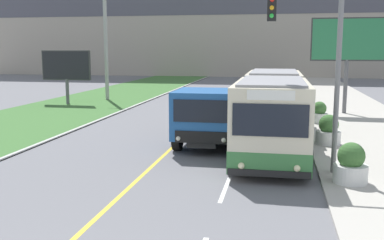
{
  "coord_description": "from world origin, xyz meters",
  "views": [
    {
      "loc": [
        4.15,
        -4.53,
        3.99
      ],
      "look_at": [
        1.1,
        11.36,
        1.4
      ],
      "focal_mm": 42.0,
      "sensor_mm": 36.0,
      "label": 1
    }
  ],
  "objects_px": {
    "planter_round_second": "(328,131)",
    "planter_round_third": "(319,113)",
    "utility_pole_far": "(106,34)",
    "car_distant": "(279,92)",
    "billboard_large": "(348,43)",
    "planter_round_near": "(351,165)",
    "dump_truck": "(209,117)",
    "billboard_small": "(66,67)",
    "traffic_light_mast": "(317,54)",
    "city_bus": "(273,110)"
  },
  "relations": [
    {
      "from": "planter_round_near",
      "to": "car_distant",
      "type": "bearing_deg",
      "value": 95.52
    },
    {
      "from": "utility_pole_far",
      "to": "billboard_small",
      "type": "height_order",
      "value": "utility_pole_far"
    },
    {
      "from": "dump_truck",
      "to": "billboard_large",
      "type": "height_order",
      "value": "billboard_large"
    },
    {
      "from": "city_bus",
      "to": "planter_round_second",
      "type": "xyz_separation_m",
      "value": [
        2.29,
        0.25,
        -0.87
      ]
    },
    {
      "from": "dump_truck",
      "to": "planter_round_third",
      "type": "bearing_deg",
      "value": 52.37
    },
    {
      "from": "traffic_light_mast",
      "to": "planter_round_third",
      "type": "bearing_deg",
      "value": 84.09
    },
    {
      "from": "city_bus",
      "to": "billboard_small",
      "type": "xyz_separation_m",
      "value": [
        -14.75,
        11.39,
        1.19
      ]
    },
    {
      "from": "billboard_large",
      "to": "billboard_small",
      "type": "xyz_separation_m",
      "value": [
        -18.95,
        1.62,
        -1.63
      ]
    },
    {
      "from": "billboard_small",
      "to": "planter_round_third",
      "type": "distance_m",
      "value": 18.17
    },
    {
      "from": "planter_round_second",
      "to": "planter_round_third",
      "type": "height_order",
      "value": "planter_round_second"
    },
    {
      "from": "car_distant",
      "to": "billboard_large",
      "type": "bearing_deg",
      "value": -58.88
    },
    {
      "from": "dump_truck",
      "to": "billboard_small",
      "type": "height_order",
      "value": "billboard_small"
    },
    {
      "from": "city_bus",
      "to": "billboard_large",
      "type": "distance_m",
      "value": 11.0
    },
    {
      "from": "car_distant",
      "to": "planter_round_second",
      "type": "distance_m",
      "value": 16.14
    },
    {
      "from": "dump_truck",
      "to": "city_bus",
      "type": "bearing_deg",
      "value": 14.65
    },
    {
      "from": "billboard_small",
      "to": "planter_round_second",
      "type": "height_order",
      "value": "billboard_small"
    },
    {
      "from": "planter_round_second",
      "to": "utility_pole_far",
      "type": "bearing_deg",
      "value": 136.93
    },
    {
      "from": "utility_pole_far",
      "to": "planter_round_near",
      "type": "distance_m",
      "value": 25.3
    },
    {
      "from": "car_distant",
      "to": "traffic_light_mast",
      "type": "bearing_deg",
      "value": -86.99
    },
    {
      "from": "city_bus",
      "to": "dump_truck",
      "type": "distance_m",
      "value": 2.63
    },
    {
      "from": "utility_pole_far",
      "to": "planter_round_near",
      "type": "bearing_deg",
      "value": -52.18
    },
    {
      "from": "traffic_light_mast",
      "to": "planter_round_near",
      "type": "xyz_separation_m",
      "value": [
        1.0,
        -1.04,
        -3.22
      ]
    },
    {
      "from": "billboard_small",
      "to": "planter_round_near",
      "type": "xyz_separation_m",
      "value": [
        17.1,
        -16.6,
        -2.07
      ]
    },
    {
      "from": "car_distant",
      "to": "planter_round_second",
      "type": "bearing_deg",
      "value": -82.86
    },
    {
      "from": "billboard_large",
      "to": "planter_round_near",
      "type": "height_order",
      "value": "billboard_large"
    },
    {
      "from": "traffic_light_mast",
      "to": "car_distant",
      "type": "bearing_deg",
      "value": 93.01
    },
    {
      "from": "utility_pole_far",
      "to": "traffic_light_mast",
      "type": "height_order",
      "value": "utility_pole_far"
    },
    {
      "from": "billboard_large",
      "to": "billboard_small",
      "type": "bearing_deg",
      "value": 175.1
    },
    {
      "from": "traffic_light_mast",
      "to": "planter_round_second",
      "type": "relative_size",
      "value": 4.9
    },
    {
      "from": "dump_truck",
      "to": "car_distant",
      "type": "relative_size",
      "value": 1.5
    },
    {
      "from": "billboard_large",
      "to": "planter_round_third",
      "type": "xyz_separation_m",
      "value": [
        -1.82,
        -4.05,
        -3.73
      ]
    },
    {
      "from": "car_distant",
      "to": "utility_pole_far",
      "type": "xyz_separation_m",
      "value": [
        -13.2,
        -1.8,
        4.36
      ]
    },
    {
      "from": "planter_round_near",
      "to": "planter_round_third",
      "type": "bearing_deg",
      "value": 89.87
    },
    {
      "from": "city_bus",
      "to": "billboard_large",
      "type": "xyz_separation_m",
      "value": [
        4.21,
        9.76,
        2.82
      ]
    },
    {
      "from": "utility_pole_far",
      "to": "planter_round_third",
      "type": "xyz_separation_m",
      "value": [
        15.3,
        -8.75,
        -4.47
      ]
    },
    {
      "from": "dump_truck",
      "to": "planter_round_second",
      "type": "relative_size",
      "value": 5.26
    },
    {
      "from": "dump_truck",
      "to": "planter_round_near",
      "type": "relative_size",
      "value": 5.38
    },
    {
      "from": "utility_pole_far",
      "to": "billboard_large",
      "type": "distance_m",
      "value": 17.77
    },
    {
      "from": "billboard_large",
      "to": "planter_round_near",
      "type": "xyz_separation_m",
      "value": [
        -1.85,
        -14.98,
        -3.7
      ]
    },
    {
      "from": "billboard_small",
      "to": "planter_round_second",
      "type": "relative_size",
      "value": 3.13
    },
    {
      "from": "billboard_small",
      "to": "planter_round_near",
      "type": "distance_m",
      "value": 23.93
    },
    {
      "from": "utility_pole_far",
      "to": "car_distant",
      "type": "bearing_deg",
      "value": 7.79
    },
    {
      "from": "planter_round_near",
      "to": "planter_round_second",
      "type": "bearing_deg",
      "value": 90.74
    },
    {
      "from": "planter_round_second",
      "to": "planter_round_third",
      "type": "relative_size",
      "value": 1.08
    },
    {
      "from": "dump_truck",
      "to": "utility_pole_far",
      "type": "bearing_deg",
      "value": 124.49
    },
    {
      "from": "utility_pole_far",
      "to": "planter_round_second",
      "type": "relative_size",
      "value": 8.13
    },
    {
      "from": "city_bus",
      "to": "billboard_small",
      "type": "distance_m",
      "value": 18.67
    },
    {
      "from": "traffic_light_mast",
      "to": "city_bus",
      "type": "bearing_deg",
      "value": 107.98
    },
    {
      "from": "planter_round_second",
      "to": "planter_round_third",
      "type": "xyz_separation_m",
      "value": [
        0.09,
        5.46,
        -0.04
      ]
    },
    {
      "from": "city_bus",
      "to": "dump_truck",
      "type": "bearing_deg",
      "value": -165.35
    }
  ]
}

